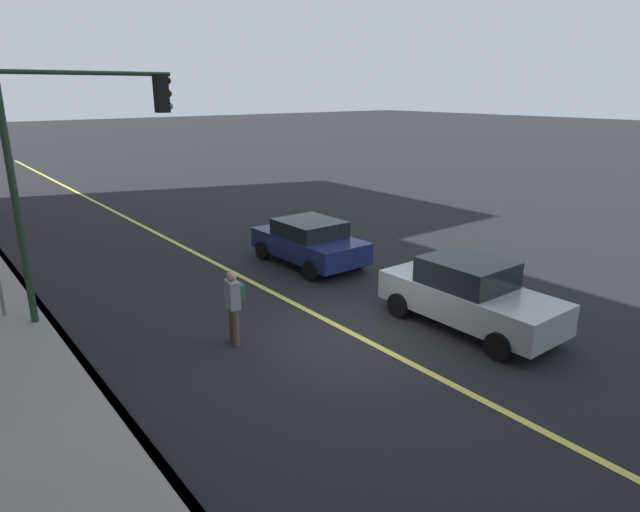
{
  "coord_description": "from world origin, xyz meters",
  "views": [
    {
      "loc": [
        -8.27,
        7.54,
        5.31
      ],
      "look_at": [
        0.0,
        1.09,
        2.1
      ],
      "focal_mm": 30.6,
      "sensor_mm": 36.0,
      "label": 1
    }
  ],
  "objects_px": {
    "car_navy": "(309,241)",
    "traffic_light_mast": "(77,147)",
    "car_silver": "(469,294)",
    "pedestrian_with_backpack": "(234,301)"
  },
  "relations": [
    {
      "from": "car_silver",
      "to": "car_navy",
      "type": "xyz_separation_m",
      "value": [
        6.08,
        0.04,
        -0.06
      ]
    },
    {
      "from": "car_silver",
      "to": "traffic_light_mast",
      "type": "bearing_deg",
      "value": 46.86
    },
    {
      "from": "traffic_light_mast",
      "to": "pedestrian_with_backpack",
      "type": "bearing_deg",
      "value": -152.97
    },
    {
      "from": "pedestrian_with_backpack",
      "to": "traffic_light_mast",
      "type": "relative_size",
      "value": 0.28
    },
    {
      "from": "traffic_light_mast",
      "to": "car_navy",
      "type": "bearing_deg",
      "value": -90.54
    },
    {
      "from": "car_silver",
      "to": "car_navy",
      "type": "relative_size",
      "value": 1.08
    },
    {
      "from": "car_navy",
      "to": "traffic_light_mast",
      "type": "bearing_deg",
      "value": 89.46
    },
    {
      "from": "car_navy",
      "to": "pedestrian_with_backpack",
      "type": "distance_m",
      "value": 5.87
    },
    {
      "from": "car_navy",
      "to": "traffic_light_mast",
      "type": "distance_m",
      "value": 7.32
    },
    {
      "from": "pedestrian_with_backpack",
      "to": "car_silver",
      "type": "bearing_deg",
      "value": -118.24
    }
  ]
}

